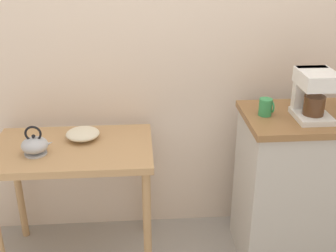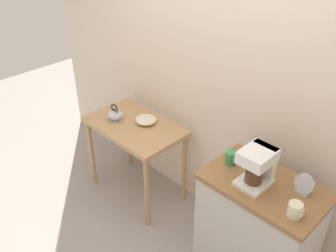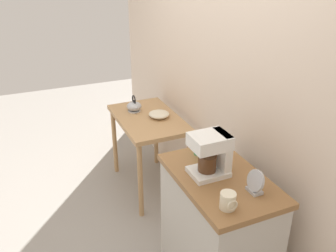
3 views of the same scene
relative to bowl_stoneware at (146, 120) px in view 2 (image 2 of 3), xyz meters
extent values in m
plane|color=gray|center=(0.55, -0.12, -0.79)|extent=(8.00, 8.00, 0.00)
cube|color=beige|center=(0.65, 0.29, 0.61)|extent=(4.40, 0.10, 2.80)
cube|color=tan|center=(-0.05, -0.09, -0.05)|extent=(0.88, 0.54, 0.04)
cylinder|color=tan|center=(-0.45, -0.32, -0.43)|extent=(0.04, 0.04, 0.72)
cylinder|color=tan|center=(0.35, -0.32, -0.43)|extent=(0.04, 0.04, 0.72)
cylinder|color=tan|center=(-0.45, 0.14, -0.43)|extent=(0.04, 0.04, 0.72)
cylinder|color=tan|center=(0.35, 0.14, -0.43)|extent=(0.04, 0.04, 0.72)
cube|color=#BCB7AD|center=(1.28, -0.13, -0.35)|extent=(0.75, 0.46, 0.89)
cube|color=olive|center=(1.28, -0.13, 0.12)|extent=(0.78, 0.49, 0.04)
cylinder|color=beige|center=(0.00, 0.00, -0.03)|extent=(0.08, 0.08, 0.01)
ellipsoid|color=beige|center=(0.00, 0.00, 0.00)|extent=(0.19, 0.19, 0.05)
cylinder|color=#B2B5BA|center=(-0.23, -0.16, -0.03)|extent=(0.12, 0.12, 0.01)
ellipsoid|color=#B2B5BA|center=(-0.23, -0.16, 0.02)|extent=(0.14, 0.14, 0.08)
cone|color=#B2B5BA|center=(-0.16, -0.16, 0.02)|extent=(0.07, 0.03, 0.05)
sphere|color=black|center=(-0.23, -0.16, 0.07)|extent=(0.02, 0.02, 0.02)
torus|color=black|center=(-0.23, -0.16, 0.08)|extent=(0.09, 0.01, 0.09)
cube|color=white|center=(1.23, -0.19, 0.15)|extent=(0.18, 0.22, 0.03)
cube|color=white|center=(1.23, -0.10, 0.26)|extent=(0.16, 0.05, 0.26)
cube|color=white|center=(1.23, -0.19, 0.35)|extent=(0.18, 0.22, 0.08)
cylinder|color=#4C2D19|center=(1.23, -0.20, 0.21)|extent=(0.11, 0.11, 0.10)
cylinder|color=#338C4C|center=(1.00, -0.12, 0.18)|extent=(0.07, 0.07, 0.09)
torus|color=#338C4C|center=(1.03, -0.12, 0.18)|extent=(0.01, 0.06, 0.06)
cylinder|color=beige|center=(1.55, -0.25, 0.18)|extent=(0.08, 0.08, 0.09)
torus|color=beige|center=(1.59, -0.25, 0.18)|extent=(0.01, 0.06, 0.06)
cube|color=#B2B5BA|center=(1.49, -0.04, 0.14)|extent=(0.09, 0.06, 0.02)
cylinder|color=#B2B5BA|center=(1.49, -0.04, 0.21)|extent=(0.12, 0.05, 0.12)
cylinder|color=black|center=(1.49, -0.04, 0.21)|extent=(0.10, 0.04, 0.10)
camera|label=1|loc=(0.32, -2.22, 1.04)|focal=45.97mm
camera|label=2|loc=(2.13, -1.84, 1.71)|focal=40.01mm
camera|label=3|loc=(2.80, -1.13, 1.31)|focal=38.47mm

